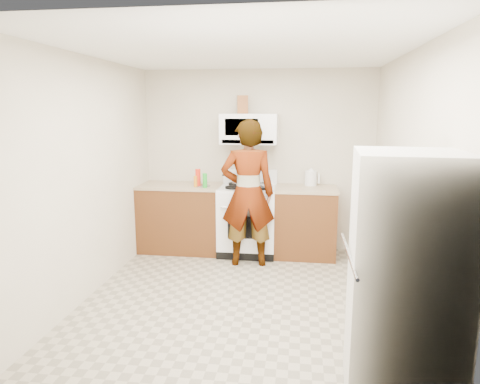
% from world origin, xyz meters
% --- Properties ---
extents(floor, '(3.60, 3.60, 0.00)m').
position_xyz_m(floor, '(0.00, 0.00, 0.00)').
color(floor, gray).
rests_on(floor, ground).
extents(back_wall, '(3.20, 0.02, 2.50)m').
position_xyz_m(back_wall, '(0.00, 1.79, 1.25)').
color(back_wall, beige).
rests_on(back_wall, floor).
extents(right_wall, '(0.02, 3.60, 2.50)m').
position_xyz_m(right_wall, '(1.59, 0.00, 1.25)').
color(right_wall, beige).
rests_on(right_wall, floor).
extents(cabinet_left, '(1.12, 0.62, 0.90)m').
position_xyz_m(cabinet_left, '(-1.04, 1.49, 0.45)').
color(cabinet_left, '#5B2915').
rests_on(cabinet_left, floor).
extents(counter_left, '(1.14, 0.64, 0.03)m').
position_xyz_m(counter_left, '(-1.04, 1.49, 0.92)').
color(counter_left, tan).
rests_on(counter_left, cabinet_left).
extents(cabinet_right, '(0.80, 0.62, 0.90)m').
position_xyz_m(cabinet_right, '(0.68, 1.49, 0.45)').
color(cabinet_right, '#5B2915').
rests_on(cabinet_right, floor).
extents(counter_right, '(0.82, 0.64, 0.03)m').
position_xyz_m(counter_right, '(0.68, 1.49, 0.92)').
color(counter_right, tan).
rests_on(counter_right, cabinet_right).
extents(gas_range, '(0.76, 0.65, 1.13)m').
position_xyz_m(gas_range, '(-0.10, 1.48, 0.49)').
color(gas_range, white).
rests_on(gas_range, floor).
extents(microwave, '(0.76, 0.38, 0.40)m').
position_xyz_m(microwave, '(-0.10, 1.61, 1.70)').
color(microwave, white).
rests_on(microwave, back_wall).
extents(person, '(0.73, 0.53, 1.84)m').
position_xyz_m(person, '(-0.05, 1.04, 0.92)').
color(person, tan).
rests_on(person, floor).
extents(fridge, '(0.74, 0.74, 1.70)m').
position_xyz_m(fridge, '(1.28, -1.40, 0.85)').
color(fridge, beige).
rests_on(fridge, floor).
extents(kettle, '(0.20, 0.20, 0.20)m').
position_xyz_m(kettle, '(0.74, 1.68, 1.03)').
color(kettle, silver).
rests_on(kettle, counter_right).
extents(jug, '(0.16, 0.16, 0.24)m').
position_xyz_m(jug, '(-0.19, 1.62, 2.02)').
color(jug, brown).
rests_on(jug, microwave).
extents(saucepan, '(0.29, 0.29, 0.13)m').
position_xyz_m(saucepan, '(-0.23, 1.62, 1.02)').
color(saucepan, '#AAAAAE').
rests_on(saucepan, gas_range).
extents(tray, '(0.29, 0.24, 0.05)m').
position_xyz_m(tray, '(0.10, 1.40, 0.96)').
color(tray, white).
rests_on(tray, gas_range).
extents(bottle_spray, '(0.09, 0.09, 0.23)m').
position_xyz_m(bottle_spray, '(-0.77, 1.41, 1.05)').
color(bottle_spray, red).
rests_on(bottle_spray, counter_left).
extents(bottle_hot_sauce, '(0.06, 0.06, 0.15)m').
position_xyz_m(bottle_hot_sauce, '(-0.79, 1.35, 1.01)').
color(bottle_hot_sauce, orange).
rests_on(bottle_hot_sauce, counter_left).
extents(bottle_green_cap, '(0.08, 0.08, 0.19)m').
position_xyz_m(bottle_green_cap, '(-0.65, 1.31, 1.03)').
color(bottle_green_cap, '#1B9923').
rests_on(bottle_green_cap, counter_left).
extents(pot_lid, '(0.24, 0.24, 0.01)m').
position_xyz_m(pot_lid, '(-0.71, 1.41, 0.94)').
color(pot_lid, white).
rests_on(pot_lid, counter_left).
extents(broom, '(0.28, 0.15, 1.31)m').
position_xyz_m(broom, '(1.51, 0.97, 0.66)').
color(broom, silver).
rests_on(broom, floor).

